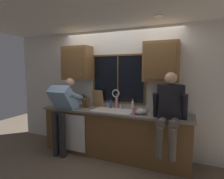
# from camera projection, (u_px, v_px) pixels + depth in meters

# --- Properties ---
(back_wall) EXTENTS (5.32, 0.12, 2.55)m
(back_wall) POSITION_uv_depth(u_px,v_px,m) (120.00, 91.00, 3.88)
(back_wall) COLOR silver
(back_wall) RESTS_ON floor
(ceiling) EXTENTS (5.32, 4.40, 0.04)m
(ceiling) POSITION_uv_depth(u_px,v_px,m) (73.00, 0.00, 2.22)
(ceiling) COLOR white
(ceiling_downlight_left) EXTENTS (0.14, 0.14, 0.01)m
(ceiling_downlight_left) POSITION_uv_depth(u_px,v_px,m) (65.00, 26.00, 3.48)
(ceiling_downlight_left) COLOR #FFEAB2
(ceiling_downlight_right) EXTENTS (0.14, 0.14, 0.01)m
(ceiling_downlight_right) POSITION_uv_depth(u_px,v_px,m) (158.00, 16.00, 2.80)
(ceiling_downlight_right) COLOR #FFEAB2
(window_glass) EXTENTS (1.10, 0.02, 0.95)m
(window_glass) POSITION_uv_depth(u_px,v_px,m) (118.00, 79.00, 3.80)
(window_glass) COLOR black
(window_frame_top) EXTENTS (1.17, 0.02, 0.04)m
(window_frame_top) POSITION_uv_depth(u_px,v_px,m) (118.00, 55.00, 3.73)
(window_frame_top) COLOR brown
(window_frame_bottom) EXTENTS (1.17, 0.02, 0.04)m
(window_frame_bottom) POSITION_uv_depth(u_px,v_px,m) (118.00, 102.00, 3.84)
(window_frame_bottom) COLOR brown
(window_frame_left) EXTENTS (0.03, 0.02, 0.95)m
(window_frame_left) POSITION_uv_depth(u_px,v_px,m) (94.00, 79.00, 4.01)
(window_frame_left) COLOR brown
(window_frame_right) EXTENTS (0.03, 0.02, 0.95)m
(window_frame_right) POSITION_uv_depth(u_px,v_px,m) (145.00, 80.00, 3.57)
(window_frame_right) COLOR brown
(window_mullion_center) EXTENTS (0.02, 0.02, 0.95)m
(window_mullion_center) POSITION_uv_depth(u_px,v_px,m) (118.00, 79.00, 3.78)
(window_mullion_center) COLOR brown
(lower_cabinet_run) EXTENTS (2.92, 0.58, 0.88)m
(lower_cabinet_run) POSITION_uv_depth(u_px,v_px,m) (114.00, 134.00, 3.65)
(lower_cabinet_run) COLOR brown
(lower_cabinet_run) RESTS_ON floor
(countertop) EXTENTS (2.98, 0.62, 0.04)m
(countertop) POSITION_uv_depth(u_px,v_px,m) (113.00, 112.00, 3.58)
(countertop) COLOR slate
(countertop) RESTS_ON lower_cabinet_run
(dishwasher_front) EXTENTS (0.60, 0.02, 0.74)m
(dishwasher_front) POSITION_uv_depth(u_px,v_px,m) (72.00, 133.00, 3.66)
(dishwasher_front) COLOR white
(upper_cabinet_left) EXTENTS (0.62, 0.36, 0.72)m
(upper_cabinet_left) POSITION_uv_depth(u_px,v_px,m) (77.00, 63.00, 3.96)
(upper_cabinet_left) COLOR brown
(upper_cabinet_right) EXTENTS (0.62, 0.36, 0.72)m
(upper_cabinet_right) POSITION_uv_depth(u_px,v_px,m) (161.00, 62.00, 3.26)
(upper_cabinet_right) COLOR brown
(sink) EXTENTS (0.80, 0.46, 0.21)m
(sink) POSITION_uv_depth(u_px,v_px,m) (113.00, 115.00, 3.60)
(sink) COLOR white
(sink) RESTS_ON lower_cabinet_run
(faucet) EXTENTS (0.18, 0.09, 0.40)m
(faucet) POSITION_uv_depth(u_px,v_px,m) (116.00, 96.00, 3.73)
(faucet) COLOR silver
(faucet) RESTS_ON countertop
(person_standing) EXTENTS (0.53, 0.70, 1.55)m
(person_standing) POSITION_uv_depth(u_px,v_px,m) (63.00, 108.00, 3.68)
(person_standing) COLOR #262628
(person_standing) RESTS_ON floor
(person_sitting_on_counter) EXTENTS (0.54, 0.66, 1.26)m
(person_sitting_on_counter) POSITION_uv_depth(u_px,v_px,m) (169.00, 108.00, 2.90)
(person_sitting_on_counter) COLOR #595147
(person_sitting_on_counter) RESTS_ON countertop
(knife_block) EXTENTS (0.12, 0.18, 0.32)m
(knife_block) POSITION_uv_depth(u_px,v_px,m) (86.00, 102.00, 3.86)
(knife_block) COLOR brown
(knife_block) RESTS_ON countertop
(cutting_board) EXTENTS (0.24, 0.10, 0.36)m
(cutting_board) POSITION_uv_depth(u_px,v_px,m) (98.00, 98.00, 3.94)
(cutting_board) COLOR #997047
(cutting_board) RESTS_ON countertop
(mixing_bowl) EXTENTS (0.22, 0.22, 0.11)m
(mixing_bowl) POSITION_uv_depth(u_px,v_px,m) (141.00, 111.00, 3.29)
(mixing_bowl) COLOR #B7B7BC
(mixing_bowl) RESTS_ON countertop
(soap_dispenser) EXTENTS (0.06, 0.07, 0.18)m
(soap_dispenser) POSITION_uv_depth(u_px,v_px,m) (134.00, 111.00, 3.27)
(soap_dispenser) COLOR pink
(soap_dispenser) RESTS_ON countertop
(bottle_green_glass) EXTENTS (0.05, 0.05, 0.23)m
(bottle_green_glass) POSITION_uv_depth(u_px,v_px,m) (133.00, 105.00, 3.64)
(bottle_green_glass) COLOR silver
(bottle_green_glass) RESTS_ON countertop
(bottle_tall_clear) EXTENTS (0.06, 0.06, 0.29)m
(bottle_tall_clear) POSITION_uv_depth(u_px,v_px,m) (117.00, 103.00, 3.78)
(bottle_tall_clear) COLOR pink
(bottle_tall_clear) RESTS_ON countertop
(bottle_amber_small) EXTENTS (0.05, 0.05, 0.20)m
(bottle_amber_small) POSITION_uv_depth(u_px,v_px,m) (111.00, 104.00, 3.79)
(bottle_amber_small) COLOR #334C8C
(bottle_amber_small) RESTS_ON countertop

